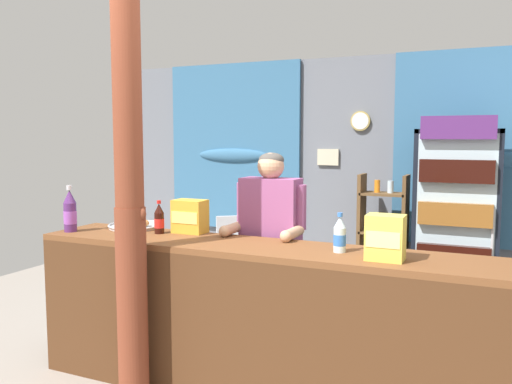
# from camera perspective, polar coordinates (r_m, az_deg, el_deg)

# --- Properties ---
(ground_plane) EXTENTS (7.99, 7.99, 0.00)m
(ground_plane) POSITION_cam_1_polar(r_m,az_deg,el_deg) (4.45, 4.21, -16.22)
(ground_plane) COLOR gray
(back_wall_curtained) EXTENTS (5.61, 0.22, 2.54)m
(back_wall_curtained) POSITION_cam_1_polar(r_m,az_deg,el_deg) (5.95, 10.58, 2.29)
(back_wall_curtained) COLOR slate
(back_wall_curtained) RESTS_ON ground
(stall_counter) EXTENTS (3.03, 0.55, 0.99)m
(stall_counter) POSITION_cam_1_polar(r_m,az_deg,el_deg) (3.40, -1.08, -12.45)
(stall_counter) COLOR brown
(stall_counter) RESTS_ON ground
(timber_post) EXTENTS (0.21, 0.19, 2.50)m
(timber_post) POSITION_cam_1_polar(r_m,az_deg,el_deg) (3.35, -13.32, -2.49)
(timber_post) COLOR brown
(timber_post) RESTS_ON ground
(drink_fridge) EXTENTS (0.73, 0.70, 1.86)m
(drink_fridge) POSITION_cam_1_polar(r_m,az_deg,el_deg) (5.22, 20.73, -1.70)
(drink_fridge) COLOR black
(drink_fridge) RESTS_ON ground
(bottle_shelf_rack) EXTENTS (0.48, 0.28, 1.30)m
(bottle_shelf_rack) POSITION_cam_1_polar(r_m,az_deg,el_deg) (5.56, 13.39, -4.61)
(bottle_shelf_rack) COLOR brown
(bottle_shelf_rack) RESTS_ON ground
(plastic_lawn_chair) EXTENTS (0.62, 0.62, 0.86)m
(plastic_lawn_chair) POSITION_cam_1_polar(r_m,az_deg,el_deg) (5.49, -1.89, -6.53)
(plastic_lawn_chair) COLOR silver
(plastic_lawn_chair) RESTS_ON ground
(shopkeeper) EXTENTS (0.53, 0.42, 1.57)m
(shopkeeper) POSITION_cam_1_polar(r_m,az_deg,el_deg) (3.82, 1.53, -4.48)
(shopkeeper) COLOR #28282D
(shopkeeper) RESTS_ON ground
(soda_bottle_grape_soda) EXTENTS (0.09, 0.09, 0.34)m
(soda_bottle_grape_soda) POSITION_cam_1_polar(r_m,az_deg,el_deg) (4.08, -19.28, -2.04)
(soda_bottle_grape_soda) COLOR #56286B
(soda_bottle_grape_soda) RESTS_ON stall_counter
(soda_bottle_cola) EXTENTS (0.07, 0.07, 0.24)m
(soda_bottle_cola) POSITION_cam_1_polar(r_m,az_deg,el_deg) (3.84, -10.32, -2.91)
(soda_bottle_cola) COLOR black
(soda_bottle_cola) RESTS_ON stall_counter
(soda_bottle_water) EXTENTS (0.08, 0.08, 0.24)m
(soda_bottle_water) POSITION_cam_1_polar(r_m,az_deg,el_deg) (3.21, 8.95, -4.62)
(soda_bottle_water) COLOR silver
(soda_bottle_water) RESTS_ON stall_counter
(snack_box_choco_powder) EXTENTS (0.23, 0.16, 0.24)m
(snack_box_choco_powder) POSITION_cam_1_polar(r_m,az_deg,el_deg) (3.84, -7.08, -2.60)
(snack_box_choco_powder) COLOR gold
(snack_box_choco_powder) RESTS_ON stall_counter
(snack_box_instant_noodle) EXTENTS (0.21, 0.15, 0.25)m
(snack_box_instant_noodle) POSITION_cam_1_polar(r_m,az_deg,el_deg) (3.05, 13.68, -4.76)
(snack_box_instant_noodle) COLOR #EAD14C
(snack_box_instant_noodle) RESTS_ON stall_counter
(pastry_tray) EXTENTS (0.41, 0.41, 0.07)m
(pastry_tray) POSITION_cam_1_polar(r_m,az_deg,el_deg) (4.13, -12.75, -3.49)
(pastry_tray) COLOR #BCBCC1
(pastry_tray) RESTS_ON stall_counter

